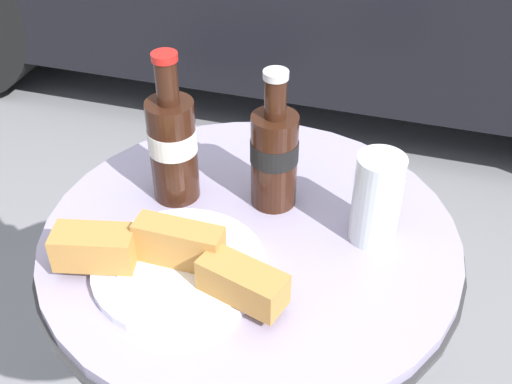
% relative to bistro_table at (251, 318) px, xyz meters
% --- Properties ---
extents(bistro_table, '(0.60, 0.60, 0.71)m').
position_rel_bistro_table_xyz_m(bistro_table, '(0.00, 0.00, 0.00)').
color(bistro_table, '#333333').
rests_on(bistro_table, ground_plane).
extents(cola_bottle_left, '(0.07, 0.07, 0.21)m').
position_rel_bistro_table_xyz_m(cola_bottle_left, '(0.01, 0.08, 0.27)').
color(cola_bottle_left, '#33190F').
rests_on(cola_bottle_left, bistro_table).
extents(cola_bottle_right, '(0.07, 0.07, 0.23)m').
position_rel_bistro_table_xyz_m(cola_bottle_right, '(-0.13, 0.05, 0.27)').
color(cola_bottle_right, '#33190F').
rests_on(cola_bottle_right, bistro_table).
extents(drinking_glass, '(0.07, 0.07, 0.13)m').
position_rel_bistro_table_xyz_m(drinking_glass, '(0.17, 0.04, 0.24)').
color(drinking_glass, black).
rests_on(drinking_glass, bistro_table).
extents(lunch_plate_near, '(0.32, 0.23, 0.07)m').
position_rel_bistro_table_xyz_m(lunch_plate_near, '(-0.07, -0.11, 0.21)').
color(lunch_plate_near, white).
rests_on(lunch_plate_near, bistro_table).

